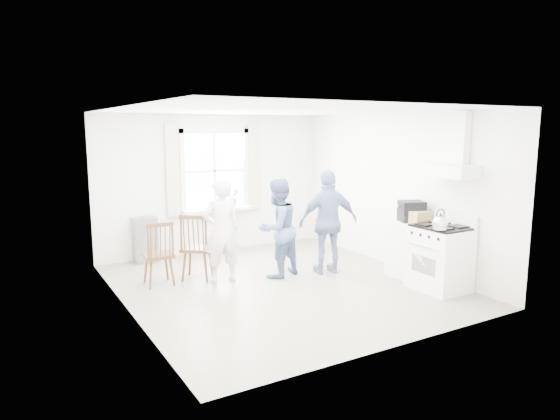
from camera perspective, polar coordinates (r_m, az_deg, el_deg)
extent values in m
cube|color=gray|center=(7.64, 0.04, -8.62)|extent=(4.62, 5.12, 0.02)
cube|color=silver|center=(9.58, -7.58, 3.00)|extent=(4.62, 0.04, 2.64)
cube|color=silver|center=(5.35, 13.78, -2.21)|extent=(4.62, 0.04, 2.64)
cube|color=silver|center=(6.51, -17.49, -0.33)|extent=(0.04, 5.12, 2.64)
cube|color=silver|center=(8.70, 13.08, 2.20)|extent=(0.04, 5.12, 2.64)
cube|color=white|center=(7.27, 0.04, 11.43)|extent=(4.62, 5.12, 0.02)
cube|color=white|center=(9.53, -7.53, 4.48)|extent=(1.20, 0.02, 1.40)
cube|color=white|center=(9.47, -7.56, 8.96)|extent=(1.38, 0.09, 0.09)
cube|color=white|center=(9.59, -7.37, 0.03)|extent=(1.38, 0.09, 0.09)
cube|color=white|center=(9.27, -11.15, 4.25)|extent=(0.09, 0.09, 1.58)
cube|color=white|center=(9.77, -3.96, 4.66)|extent=(0.09, 0.09, 1.58)
cube|color=white|center=(9.52, -7.20, 0.05)|extent=(1.38, 0.24, 0.06)
cube|color=beige|center=(9.20, -12.16, 4.49)|extent=(0.24, 0.05, 1.70)
cube|color=beige|center=(9.83, -3.01, 4.99)|extent=(0.24, 0.05, 1.70)
cube|color=white|center=(7.54, 18.85, 4.24)|extent=(0.45, 0.76, 0.18)
cube|color=white|center=(7.63, 19.78, 7.79)|extent=(0.14, 0.30, 0.76)
cube|color=slate|center=(9.11, -15.16, -3.32)|extent=(0.40, 0.30, 0.80)
cube|color=white|center=(7.67, 17.78, -5.35)|extent=(0.65, 0.76, 0.92)
cube|color=black|center=(7.56, 17.95, -1.86)|extent=(0.61, 0.72, 0.03)
cube|color=white|center=(7.77, 19.44, -1.02)|extent=(0.06, 0.76, 0.20)
cylinder|color=silver|center=(7.36, 16.06, -3.94)|extent=(0.02, 0.61, 0.02)
sphere|color=silver|center=(7.21, 17.83, -1.41)|extent=(0.22, 0.22, 0.22)
cylinder|color=silver|center=(7.22, 17.80, -1.92)|extent=(0.20, 0.20, 0.04)
torus|color=black|center=(7.18, 17.88, -0.39)|extent=(0.14, 0.05, 0.14)
cube|color=white|center=(8.19, 14.49, -4.34)|extent=(0.50, 0.55, 0.90)
cube|color=black|center=(8.06, 14.79, -0.68)|extent=(0.46, 0.44, 0.17)
cube|color=black|center=(8.03, 14.83, 0.46)|extent=(0.46, 0.44, 0.15)
cube|color=#A88951|center=(7.91, 15.65, -0.83)|extent=(0.30, 0.22, 0.19)
cube|color=#432715|center=(7.76, -13.75, -5.06)|extent=(0.43, 0.42, 0.05)
cube|color=#432715|center=(7.52, -13.48, -3.38)|extent=(0.40, 0.07, 0.54)
cylinder|color=#432715|center=(7.82, -13.68, -6.74)|extent=(0.04, 0.04, 0.43)
cube|color=#432715|center=(7.93, -9.44, -4.37)|extent=(0.62, 0.61, 0.05)
cube|color=#432715|center=(7.68, -9.89, -2.61)|extent=(0.38, 0.31, 0.58)
cylinder|color=#432715|center=(7.99, -9.39, -6.13)|extent=(0.04, 0.04, 0.46)
imported|color=silver|center=(7.62, -6.71, -2.40)|extent=(0.63, 0.63, 1.60)
imported|color=#4B628C|center=(7.87, -0.30, -2.09)|extent=(0.96, 0.96, 1.57)
imported|color=navy|center=(8.10, 5.56, -1.36)|extent=(1.19, 1.19, 1.69)
imported|color=#306E32|center=(9.61, -5.28, 1.37)|extent=(0.19, 0.19, 0.34)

